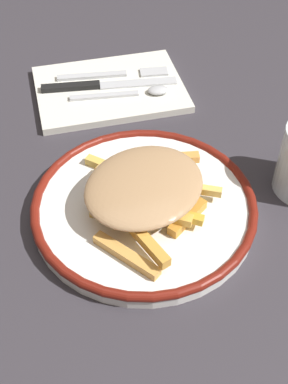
{
  "coord_description": "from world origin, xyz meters",
  "views": [
    {
      "loc": [
        0.4,
        -0.11,
        0.47
      ],
      "look_at": [
        0.0,
        0.0,
        0.04
      ],
      "focal_mm": 47.83,
      "sensor_mm": 36.0,
      "label": 1
    }
  ],
  "objects_px": {
    "knife": "(97,85)",
    "fork": "(114,74)",
    "napkin": "(110,89)",
    "fries_heap": "(145,190)",
    "plate": "(144,206)",
    "spoon": "(136,92)"
  },
  "relations": [
    {
      "from": "knife",
      "to": "fork",
      "type": "bearing_deg",
      "value": 127.6
    },
    {
      "from": "napkin",
      "to": "fork",
      "type": "xyz_separation_m",
      "value": [
        -0.03,
        0.01,
        0.01
      ]
    },
    {
      "from": "fries_heap",
      "to": "fork",
      "type": "relative_size",
      "value": 1.16
    },
    {
      "from": "fork",
      "to": "plate",
      "type": "bearing_deg",
      "value": -5.29
    },
    {
      "from": "fork",
      "to": "spoon",
      "type": "bearing_deg",
      "value": 20.94
    },
    {
      "from": "plate",
      "to": "fries_heap",
      "type": "distance_m",
      "value": 0.03
    },
    {
      "from": "napkin",
      "to": "fork",
      "type": "distance_m",
      "value": 0.03
    },
    {
      "from": "spoon",
      "to": "fries_heap",
      "type": "bearing_deg",
      "value": -12.02
    },
    {
      "from": "fork",
      "to": "knife",
      "type": "height_order",
      "value": "knife"
    },
    {
      "from": "fries_heap",
      "to": "spoon",
      "type": "xyz_separation_m",
      "value": [
        -0.23,
        0.05,
        -0.03
      ]
    },
    {
      "from": "plate",
      "to": "napkin",
      "type": "xyz_separation_m",
      "value": [
        -0.26,
        0.01,
        -0.01
      ]
    },
    {
      "from": "napkin",
      "to": "spoon",
      "type": "height_order",
      "value": "spoon"
    },
    {
      "from": "plate",
      "to": "knife",
      "type": "xyz_separation_m",
      "value": [
        -0.26,
        -0.0,
        0.0
      ]
    },
    {
      "from": "fries_heap",
      "to": "knife",
      "type": "xyz_separation_m",
      "value": [
        -0.26,
        -0.0,
        -0.03
      ]
    },
    {
      "from": "fork",
      "to": "spoon",
      "type": "distance_m",
      "value": 0.06
    },
    {
      "from": "plate",
      "to": "fork",
      "type": "distance_m",
      "value": 0.28
    },
    {
      "from": "napkin",
      "to": "spoon",
      "type": "xyz_separation_m",
      "value": [
        0.03,
        0.03,
        0.01
      ]
    },
    {
      "from": "spoon",
      "to": "napkin",
      "type": "bearing_deg",
      "value": -133.24
    },
    {
      "from": "fork",
      "to": "spoon",
      "type": "relative_size",
      "value": 1.16
    },
    {
      "from": "napkin",
      "to": "fork",
      "type": "bearing_deg",
      "value": 155.31
    },
    {
      "from": "spoon",
      "to": "knife",
      "type": "bearing_deg",
      "value": -123.36
    },
    {
      "from": "plate",
      "to": "fork",
      "type": "bearing_deg",
      "value": 174.71
    }
  ]
}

